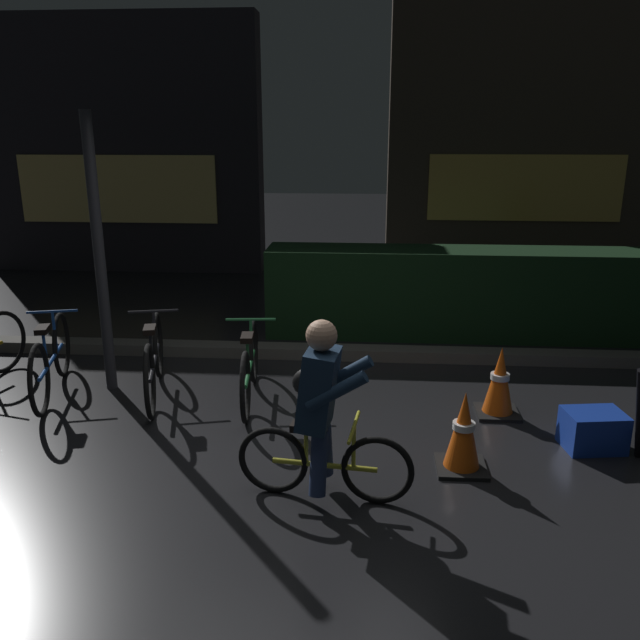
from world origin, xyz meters
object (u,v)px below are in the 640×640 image
(street_post, at_px, (99,257))
(closed_umbrella, at_px, (639,415))
(traffic_cone_near, at_px, (463,432))
(traffic_cone_far, at_px, (499,382))
(parked_bike_left_mid, at_px, (51,360))
(parked_bike_center_right, at_px, (250,366))
(cyclist, at_px, (321,410))
(parked_bike_center_left, at_px, (154,360))
(blue_crate, at_px, (593,430))

(street_post, height_order, closed_umbrella, street_post)
(traffic_cone_near, relative_size, traffic_cone_far, 0.99)
(parked_bike_left_mid, bearing_deg, parked_bike_center_right, -104.56)
(parked_bike_left_mid, bearing_deg, street_post, -85.29)
(closed_umbrella, bearing_deg, parked_bike_left_mid, -66.15)
(cyclist, xyz_separation_m, closed_umbrella, (2.26, 0.57, -0.23))
(closed_umbrella, bearing_deg, cyclist, -40.48)
(parked_bike_center_left, distance_m, cyclist, 2.31)
(street_post, xyz_separation_m, parked_bike_center_right, (1.37, -0.17, -0.95))
(cyclist, bearing_deg, parked_bike_center_left, 142.85)
(parked_bike_center_right, bearing_deg, parked_bike_left_mid, 84.36)
(blue_crate, bearing_deg, cyclist, -158.02)
(street_post, height_order, traffic_cone_far, street_post)
(parked_bike_center_right, height_order, traffic_cone_near, parked_bike_center_right)
(blue_crate, bearing_deg, parked_bike_left_mid, 171.08)
(traffic_cone_far, bearing_deg, street_post, 174.75)
(blue_crate, distance_m, closed_umbrella, 0.41)
(traffic_cone_far, distance_m, closed_umbrella, 1.17)
(traffic_cone_near, bearing_deg, closed_umbrella, 6.76)
(parked_bike_center_right, bearing_deg, traffic_cone_near, -128.43)
(parked_bike_center_right, relative_size, traffic_cone_near, 2.51)
(parked_bike_left_mid, relative_size, traffic_cone_near, 2.57)
(parked_bike_center_right, xyz_separation_m, traffic_cone_near, (1.75, -1.13, -0.03))
(parked_bike_left_mid, height_order, closed_umbrella, closed_umbrella)
(parked_bike_center_left, relative_size, closed_umbrella, 1.86)
(street_post, height_order, cyclist, street_post)
(traffic_cone_near, distance_m, blue_crate, 1.13)
(blue_crate, height_order, closed_umbrella, closed_umbrella)
(street_post, xyz_separation_m, parked_bike_left_mid, (-0.48, -0.17, -0.93))
(parked_bike_center_right, height_order, traffic_cone_far, parked_bike_center_right)
(parked_bike_center_left, xyz_separation_m, traffic_cone_far, (3.08, -0.20, -0.04))
(traffic_cone_far, bearing_deg, parked_bike_center_right, 175.88)
(blue_crate, distance_m, cyclist, 2.25)
(street_post, height_order, traffic_cone_near, street_post)
(parked_bike_center_left, height_order, parked_bike_center_right, parked_bike_center_left)
(parked_bike_center_right, bearing_deg, closed_umbrella, -113.61)
(parked_bike_center_right, bearing_deg, parked_bike_center_left, 81.97)
(traffic_cone_near, height_order, closed_umbrella, closed_umbrella)
(parked_bike_center_left, distance_m, traffic_cone_far, 3.09)
(parked_bike_center_right, relative_size, traffic_cone_far, 2.47)
(traffic_cone_far, xyz_separation_m, cyclist, (-1.43, -1.40, 0.33))
(parked_bike_left_mid, relative_size, parked_bike_center_right, 1.03)
(parked_bike_left_mid, xyz_separation_m, cyclist, (2.61, -1.56, 0.29))
(street_post, bearing_deg, traffic_cone_near, -22.60)
(parked_bike_center_left, xyz_separation_m, parked_bike_center_right, (0.89, -0.04, -0.02))
(parked_bike_center_right, relative_size, closed_umbrella, 1.78)
(traffic_cone_near, height_order, traffic_cone_far, traffic_cone_far)
(parked_bike_left_mid, height_order, blue_crate, parked_bike_left_mid)
(street_post, relative_size, traffic_cone_far, 4.15)
(parked_bike_center_right, distance_m, blue_crate, 2.90)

